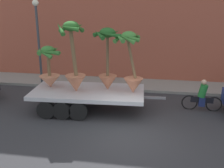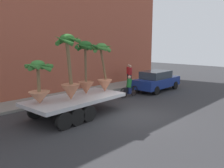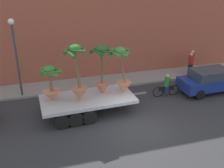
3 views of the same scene
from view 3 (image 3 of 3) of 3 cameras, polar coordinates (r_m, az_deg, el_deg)
name	(u,v)px [view 3 (image 3 of 3)]	position (r m, az deg, el deg)	size (l,w,h in m)	color
ground_plane	(137,127)	(13.69, 5.62, -9.41)	(60.00, 60.00, 0.00)	#2D2D30
sidewalk	(107,81)	(18.79, -1.08, 0.56)	(24.00, 2.20, 0.15)	gray
building_facade	(100,9)	(19.10, -2.57, 16.14)	(24.00, 1.20, 9.91)	#9E4C38
flatbed_trailer	(84,102)	(14.53, -6.25, -3.89)	(6.21, 2.71, 0.98)	#B7BABF
potted_palm_rear	(102,72)	(14.32, -2.24, 2.67)	(1.35, 1.39, 2.86)	#B26647
potted_palm_middle	(78,78)	(13.62, -7.55, 1.25)	(1.30, 1.34, 3.16)	#C17251
potted_palm_front	(51,85)	(14.10, -13.25, -0.31)	(1.22, 1.24, 1.99)	tan
potted_palm_extra	(122,72)	(14.43, 2.21, 2.59)	(1.37, 1.31, 2.75)	#C17251
cyclist	(166,86)	(16.92, 11.91, -0.49)	(1.84, 0.36, 1.54)	black
parked_car	(212,80)	(18.34, 21.10, 0.85)	(4.53, 1.94, 1.58)	navy
pedestrian_near_gate	(190,63)	(20.47, 16.87, 4.38)	(0.36, 0.36, 1.71)	black
pedestrian_far_left	(192,61)	(21.15, 17.15, 4.96)	(0.36, 0.36, 1.71)	black
street_lamp	(15,48)	(16.52, -20.56, 7.37)	(0.36, 0.36, 4.83)	#383D42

